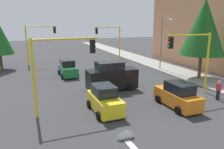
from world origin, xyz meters
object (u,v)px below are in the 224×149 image
Objects in this scene: delivery_van_black at (112,77)px; car_green at (68,69)px; tree_roadside_near at (204,27)px; traffic_signal_near_left at (192,52)px; pedestrian_crossing at (219,90)px; car_orange at (178,96)px; street_lamp_curbside at (163,38)px; traffic_signal_far_right at (39,37)px; traffic_signal_far_left at (110,36)px; car_yellow at (105,100)px; traffic_signal_near_right at (61,60)px.

car_green is at bearing -157.64° from delivery_van_black.
tree_roadside_near is 16.20m from car_green.
traffic_signal_near_left is 3.25× the size of pedestrian_crossing.
car_orange is at bearing 24.70° from car_green.
street_lamp_curbside is 5.96m from tree_roadside_near.
car_green is (-11.05, -8.89, -3.02)m from traffic_signal_near_left.
street_lamp_curbside is at bearing 55.17° from traffic_signal_far_right.
delivery_van_black is at bearing -123.75° from traffic_signal_near_left.
tree_roadside_near reaches higher than traffic_signal_near_left.
traffic_signal_far_left is 0.63× the size of tree_roadside_near.
car_green is at bearing -141.20° from traffic_signal_near_left.
tree_roadside_near is at bearing 128.13° from car_orange.
car_yellow is at bearing -26.92° from delivery_van_black.
traffic_signal_near_left is at bearing 90.00° from traffic_signal_near_right.
traffic_signal_near_left is 6.57m from tree_roadside_near.
car_green is at bearing -177.82° from car_yellow.
tree_roadside_near is 10.97m from car_orange.
car_orange is (2.04, 8.48, -3.00)m from traffic_signal_near_right.
traffic_signal_far_right is (-20.00, -11.40, 0.24)m from traffic_signal_near_left.
car_orange is 14.41m from car_green.
traffic_signal_near_left is 7.66m from delivery_van_black.
pedestrian_crossing is at bearing 3.29° from traffic_signal_far_left.
traffic_signal_far_right is 3.46× the size of pedestrian_crossing.
traffic_signal_near_left is 1.15× the size of delivery_van_black.
delivery_van_black is at bearing 22.36° from car_green.
traffic_signal_near_left reaches higher than delivery_van_black.
traffic_signal_near_right is at bearing -12.53° from car_green.
traffic_signal_far_left is 20.00m from traffic_signal_near_left.
traffic_signal_near_right is 1.00× the size of traffic_signal_near_left.
car_yellow is at bearing 8.11° from traffic_signal_far_right.
pedestrian_crossing is at bearing 89.53° from car_orange.
traffic_signal_far_left is at bearing 90.00° from traffic_signal_far_right.
tree_roadside_near reaches higher than car_orange.
delivery_van_black is at bearing -129.85° from pedestrian_crossing.
car_yellow is at bearing -70.02° from tree_roadside_near.
traffic_signal_far_left is 3.32× the size of pedestrian_crossing.
street_lamp_curbside is 12.38m from pedestrian_crossing.
street_lamp_curbside is at bearing 83.38° from car_green.
pedestrian_crossing is at bearing 29.90° from traffic_signal_far_right.
traffic_signal_far_left is at bearing 159.43° from delivery_van_black.
tree_roadside_near is at bearing 45.41° from traffic_signal_far_right.
traffic_signal_far_right is 0.66× the size of tree_roadside_near.
delivery_van_black is at bearing 153.08° from car_yellow.
traffic_signal_far_left is 22.32m from pedestrian_crossing.
traffic_signal_far_right reaches higher than pedestrian_crossing.
traffic_signal_near_right is at bearing 0.17° from traffic_signal_far_right.
tree_roadside_near is at bearing 16.73° from traffic_signal_far_left.
tree_roadside_near is at bearing 90.00° from delivery_van_black.
car_green is 2.27× the size of pedestrian_crossing.
traffic_signal_far_left is 0.81× the size of street_lamp_curbside.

